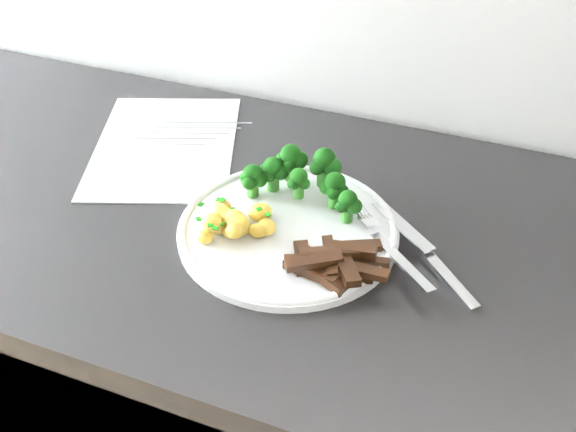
{
  "coord_description": "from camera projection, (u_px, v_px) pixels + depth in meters",
  "views": [
    {
      "loc": [
        0.34,
        1.0,
        1.51
      ],
      "look_at": [
        0.09,
        1.64,
        0.96
      ],
      "focal_mm": 41.52,
      "sensor_mm": 36.0,
      "label": 1
    }
  ],
  "objects": [
    {
      "name": "recipe_paper",
      "position": [
        165.0,
        145.0,
        1.07
      ],
      "size": [
        0.32,
        0.37,
        0.0
      ],
      "color": "white",
      "rests_on": "counter"
    },
    {
      "name": "plate",
      "position": [
        288.0,
        229.0,
        0.89
      ],
      "size": [
        0.3,
        0.3,
        0.02
      ],
      "color": "white",
      "rests_on": "counter"
    },
    {
      "name": "broccoli",
      "position": [
        301.0,
        174.0,
        0.92
      ],
      "size": [
        0.18,
        0.09,
        0.07
      ],
      "color": "#2C6E1F",
      "rests_on": "plate"
    },
    {
      "name": "potatoes",
      "position": [
        235.0,
        222.0,
        0.87
      ],
      "size": [
        0.1,
        0.1,
        0.04
      ],
      "color": "gold",
      "rests_on": "plate"
    },
    {
      "name": "beef_strips",
      "position": [
        333.0,
        262.0,
        0.82
      ],
      "size": [
        0.13,
        0.12,
        0.03
      ],
      "color": "black",
      "rests_on": "plate"
    },
    {
      "name": "fork",
      "position": [
        390.0,
        247.0,
        0.85
      ],
      "size": [
        0.15,
        0.15,
        0.02
      ],
      "color": "silver",
      "rests_on": "plate"
    },
    {
      "name": "knife",
      "position": [
        435.0,
        264.0,
        0.84
      ],
      "size": [
        0.17,
        0.16,
        0.02
      ],
      "color": "silver",
      "rests_on": "plate"
    }
  ]
}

